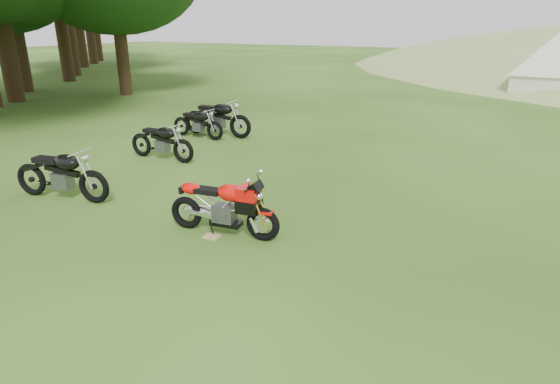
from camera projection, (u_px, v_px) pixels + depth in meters
The scene contains 9 objects.
ground at pixel (272, 269), 6.36m from camera, with size 120.00×120.00×0.00m, color #24400D.
treeline at pixel (104, 79), 27.74m from camera, with size 28.00×32.00×14.00m, color black, non-canonical shape.
sport_motorcycle at pixel (223, 202), 7.23m from camera, with size 1.78×0.44×1.07m, color red, non-canonical shape.
plywood_board at pixel (211, 236), 7.30m from camera, with size 0.24×0.19×0.02m, color tan.
vintage_moto_a at pixel (60, 173), 8.70m from camera, with size 1.97×0.46×1.04m, color black, non-canonical shape.
vintage_moto_b at pixel (161, 140), 11.27m from camera, with size 1.81×0.42×0.95m, color black, non-canonical shape.
vintage_moto_c at pixel (197, 122), 13.44m from camera, with size 1.71×0.40×0.90m, color black, non-canonical shape.
vintage_moto_d at pixel (217, 117), 13.61m from camera, with size 2.14×0.50×1.13m, color black, non-canonical shape.
tent_mid at pixel (557, 65), 20.76m from camera, with size 3.22×3.22×2.79m, color silver, non-canonical shape.
Camera 1 is at (2.79, -4.88, 3.15)m, focal length 30.00 mm.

